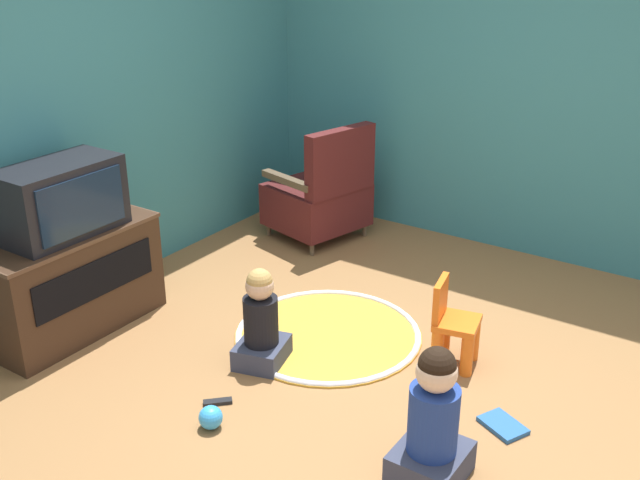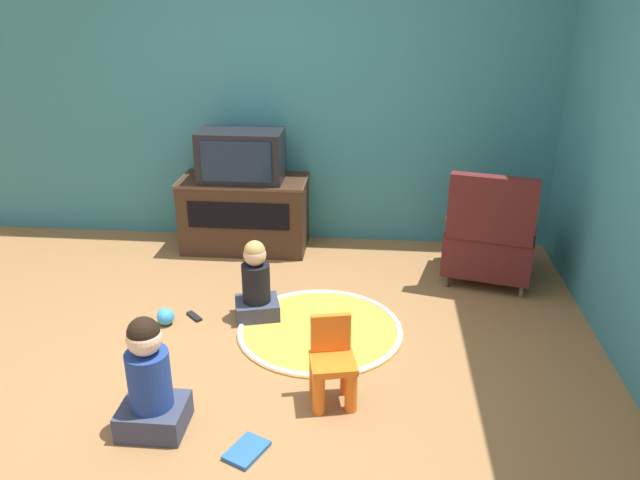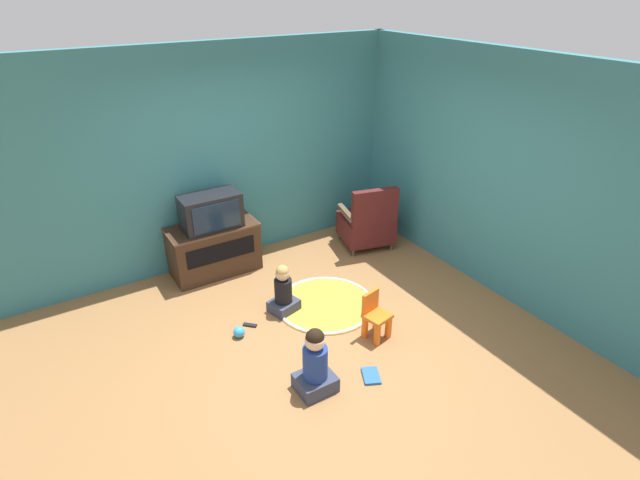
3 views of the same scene
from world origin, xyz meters
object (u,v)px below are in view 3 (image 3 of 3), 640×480
toy_ball (239,332)px  television (211,211)px  child_watching_left (283,292)px  book (371,376)px  remote_control (250,325)px  tv_cabinet (214,248)px  child_watching_center (315,364)px  black_armchair (367,223)px  yellow_kid_chair (376,319)px

toy_ball → television: bearing=77.9°
child_watching_left → book: child_watching_left is taller
book → remote_control: bearing=51.8°
tv_cabinet → book: size_ratio=4.09×
tv_cabinet → toy_ball: (-0.29, -1.38, -0.27)m
tv_cabinet → child_watching_center: bearing=-90.0°
child_watching_center → book: 0.61m
black_armchair → remote_control: size_ratio=6.72×
tv_cabinet → child_watching_center: size_ratio=1.63×
yellow_kid_chair → book: 0.65m
tv_cabinet → television: (-0.00, -0.04, 0.52)m
child_watching_left → book: bearing=-97.2°
book → black_armchair: bearing=-9.9°
child_watching_center → remote_control: 1.20m
toy_ball → tv_cabinet: bearing=78.2°
remote_control → tv_cabinet: bearing=-50.2°
yellow_kid_chair → child_watching_left: 1.07m
tv_cabinet → black_armchair: 2.08m
yellow_kid_chair → toy_ball: yellow_kid_chair is taller
remote_control → child_watching_left: bearing=-128.0°
black_armchair → yellow_kid_chair: 1.98m
toy_ball → book: 1.45m
child_watching_left → book: 1.40m
black_armchair → yellow_kid_chair: (-1.10, -1.64, -0.13)m
tv_cabinet → black_armchair: size_ratio=1.18×
tv_cabinet → yellow_kid_chair: (0.92, -2.11, -0.11)m
black_armchair → child_watching_left: (-1.70, -0.75, -0.09)m
black_armchair → book: black_armchair is taller
child_watching_left → child_watching_center: child_watching_center is taller
toy_ball → remote_control: bearing=32.0°
tv_cabinet → yellow_kid_chair: bearing=-66.3°
book → remote_control: (-0.64, 1.31, -0.00)m
tv_cabinet → black_armchair: (2.03, -0.47, 0.01)m
television → child_watching_left: bearing=-74.5°
black_armchair → book: (-1.51, -2.11, -0.33)m
toy_ball → book: toy_ball is taller
child_watching_center → book: size_ratio=2.51×
yellow_kid_chair → tv_cabinet: bearing=101.5°
child_watching_center → television: bearing=90.0°
toy_ball → book: (0.81, -1.20, -0.05)m
television → yellow_kid_chair: television is taller
child_watching_center → remote_control: size_ratio=4.89×
tv_cabinet → book: bearing=-78.5°
yellow_kid_chair → book: yellow_kid_chair is taller
tv_cabinet → book: (0.52, -2.58, -0.32)m
television → child_watching_left: (0.33, -1.18, -0.60)m
tv_cabinet → child_watching_left: bearing=-75.0°
tv_cabinet → remote_control: 1.32m
child_watching_left → child_watching_center: (-0.33, -1.22, 0.04)m
yellow_kid_chair → child_watching_left: (-0.60, 0.89, 0.04)m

